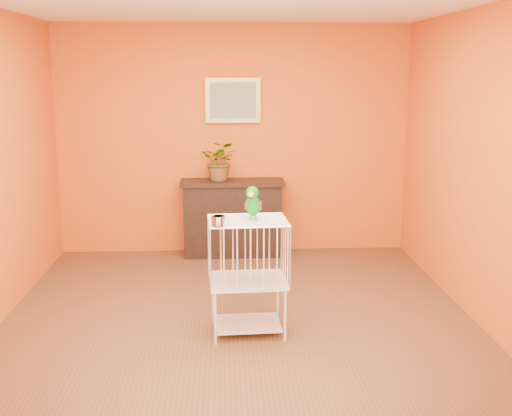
{
  "coord_description": "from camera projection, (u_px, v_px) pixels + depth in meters",
  "views": [
    {
      "loc": [
        -0.12,
        -5.08,
        2.07
      ],
      "look_at": [
        0.13,
        -0.25,
        1.04
      ],
      "focal_mm": 45.0,
      "sensor_mm": 36.0,
      "label": 1
    }
  ],
  "objects": [
    {
      "name": "room_shell",
      "position": [
        238.0,
        134.0,
        5.07
      ],
      "size": [
        4.5,
        4.5,
        4.5
      ],
      "color": "#C94F13",
      "rests_on": "ground"
    },
    {
      "name": "parrot",
      "position": [
        253.0,
        203.0,
        4.95
      ],
      "size": [
        0.14,
        0.25,
        0.28
      ],
      "rotation": [
        0.0,
        0.0,
        -0.21
      ],
      "color": "#59544C",
      "rests_on": "birdcage"
    },
    {
      "name": "birdcage",
      "position": [
        248.0,
        275.0,
        5.09
      ],
      "size": [
        0.63,
        0.5,
        0.93
      ],
      "rotation": [
        0.0,
        0.0,
        0.05
      ],
      "color": "silver",
      "rests_on": "ground"
    },
    {
      "name": "potted_plant",
      "position": [
        220.0,
        165.0,
        7.16
      ],
      "size": [
        0.5,
        0.53,
        0.35
      ],
      "primitive_type": "imported",
      "rotation": [
        0.0,
        0.0,
        -0.25
      ],
      "color": "#26722D",
      "rests_on": "console_cabinet"
    },
    {
      "name": "framed_picture",
      "position": [
        233.0,
        100.0,
        7.2
      ],
      "size": [
        0.62,
        0.04,
        0.5
      ],
      "color": "#B59740",
      "rests_on": "room_shell"
    },
    {
      "name": "ground",
      "position": [
        239.0,
        322.0,
        5.4
      ],
      "size": [
        4.5,
        4.5,
        0.0
      ],
      "primitive_type": "plane",
      "color": "brown",
      "rests_on": "ground"
    },
    {
      "name": "feed_cup",
      "position": [
        218.0,
        221.0,
        4.78
      ],
      "size": [
        0.11,
        0.11,
        0.08
      ],
      "primitive_type": "cylinder",
      "color": "silver",
      "rests_on": "birdcage"
    },
    {
      "name": "console_cabinet",
      "position": [
        232.0,
        218.0,
        7.31
      ],
      "size": [
        1.17,
        0.42,
        0.87
      ],
      "color": "black",
      "rests_on": "ground"
    }
  ]
}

